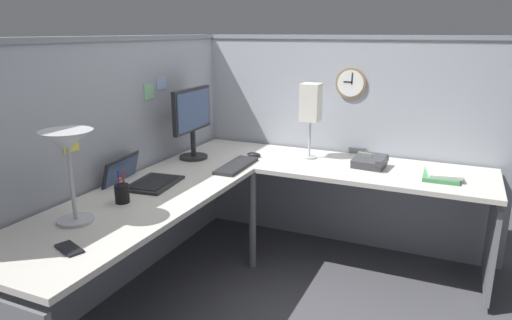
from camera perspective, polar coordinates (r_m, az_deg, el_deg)
The scene contains 18 objects.
ground_plane at distance 3.17m, azimuth 1.05°, elevation -14.79°, with size 6.80×6.80×0.00m, color #47474C.
cubicle_wall_back at distance 3.01m, azimuth -17.14°, elevation -0.77°, with size 2.57×0.12×1.58m.
cubicle_wall_right at distance 3.58m, azimuth 10.55°, elevation 2.22°, with size 0.12×2.37×1.58m.
desk at distance 2.76m, azimuth 0.83°, elevation -5.06°, with size 2.35×2.15×0.73m.
monitor at distance 3.26m, azimuth -7.86°, elevation 5.19°, with size 0.46×0.20×0.50m.
laptop at distance 2.84m, azimuth -14.20°, elevation -2.33°, with size 0.38×0.42×0.22m.
keyboard at distance 3.08m, azimuth -2.43°, elevation -0.70°, with size 0.43×0.14×0.02m, color #232326.
computer_mouse at distance 3.33m, azimuth -0.27°, elevation 0.66°, with size 0.06×0.10×0.03m, color black.
desk_lamp_dome at distance 2.27m, azimuth -22.23°, elevation 1.39°, with size 0.24×0.24×0.44m.
pen_cup at distance 2.54m, azimuth -16.22°, elevation -3.95°, with size 0.08×0.08×0.18m.
cell_phone at distance 2.10m, azimuth -22.07°, elevation -10.11°, with size 0.07×0.14×0.01m, color black.
office_phone at distance 3.16m, azimuth 13.95°, elevation -0.24°, with size 0.21×0.22×0.11m.
book_stack at distance 3.09m, azimuth 22.00°, elevation -1.62°, with size 0.30×0.23×0.04m.
desk_lamp_paper at distance 3.25m, azimuth 6.77°, elevation 6.81°, with size 0.13×0.13×0.53m.
wall_clock at distance 3.44m, azimuth 11.65°, elevation 9.28°, with size 0.04×0.22×0.22m.
pinned_note_leftmost at distance 3.25m, azimuth -11.61°, elevation 9.24°, with size 0.10×0.00×0.08m, color #99B7E5.
pinned_note_middle at distance 2.66m, azimuth -21.90°, elevation 1.87°, with size 0.11×0.00×0.09m, color #EAD84C.
pinned_note_rightmost at distance 3.14m, azimuth -13.09°, elevation 8.21°, with size 0.10×0.00×0.10m, color #8CCC99.
Camera 1 is at (-2.52, -1.07, 1.61)m, focal length 32.39 mm.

